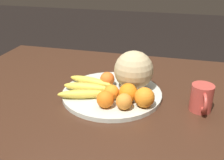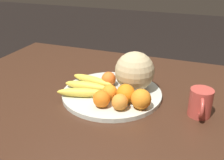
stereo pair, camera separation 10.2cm
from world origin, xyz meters
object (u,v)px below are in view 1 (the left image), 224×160
object	(u,v)px
melon	(134,70)
orange_mid_center	(124,102)
produce_tag	(130,94)
orange_front_left	(128,93)
kitchen_table	(113,116)
orange_front_right	(104,99)
orange_back_left	(112,92)
ceramic_mug	(202,98)
fruit_bowl	(112,93)
banana_bunch	(87,87)
orange_top_small	(144,97)
orange_back_right	(107,79)

from	to	relation	value
melon	orange_mid_center	xyz separation A→B (m)	(0.00, 0.17, -0.05)
melon	produce_tag	world-z (taller)	melon
orange_front_left	orange_mid_center	size ratio (longest dim) A/B	1.21
kitchen_table	orange_front_right	distance (m)	0.19
orange_mid_center	orange_back_left	bearing A→B (deg)	-44.31
orange_mid_center	ceramic_mug	bearing A→B (deg)	-161.83
fruit_bowl	orange_front_left	bearing A→B (deg)	141.58
banana_bunch	orange_front_left	distance (m)	0.18
orange_front_right	produce_tag	world-z (taller)	orange_front_right
fruit_bowl	orange_back_left	distance (m)	0.07
kitchen_table	banana_bunch	world-z (taller)	banana_bunch
produce_tag	orange_top_small	bearing A→B (deg)	141.52
orange_front_left	produce_tag	world-z (taller)	orange_front_left
orange_front_right	produce_tag	distance (m)	0.14
produce_tag	fruit_bowl	bearing A→B (deg)	6.29
ceramic_mug	banana_bunch	bearing A→B (deg)	-0.92
melon	orange_front_left	world-z (taller)	melon
fruit_bowl	orange_mid_center	size ratio (longest dim) A/B	6.80
orange_back_right	orange_top_small	size ratio (longest dim) A/B	0.83
ceramic_mug	fruit_bowl	bearing A→B (deg)	-5.38
orange_back_right	ceramic_mug	size ratio (longest dim) A/B	0.51
produce_tag	orange_back_right	bearing A→B (deg)	-14.96
melon	orange_front_right	bearing A→B (deg)	67.06
kitchen_table	orange_top_small	distance (m)	0.22
orange_back_right	orange_back_left	bearing A→B (deg)	113.48
fruit_bowl	produce_tag	size ratio (longest dim) A/B	4.27
orange_back_right	orange_mid_center	bearing A→B (deg)	122.92
orange_front_left	orange_back_left	size ratio (longest dim) A/B	1.23
orange_back_left	orange_top_small	xyz separation A→B (m)	(-0.13, 0.02, 0.01)
orange_top_small	orange_front_right	bearing A→B (deg)	15.76
melon	orange_front_left	xyz separation A→B (m)	(-0.00, 0.11, -0.04)
banana_bunch	orange_back_left	bearing A→B (deg)	159.08
kitchen_table	fruit_bowl	distance (m)	0.10
orange_front_left	produce_tag	bearing A→B (deg)	-86.94
kitchen_table	melon	distance (m)	0.21
fruit_bowl	orange_mid_center	distance (m)	0.14
orange_front_left	orange_back_left	distance (m)	0.06
orange_back_left	orange_mid_center	bearing A→B (deg)	135.69
orange_front_left	orange_front_right	world-z (taller)	orange_front_left
banana_bunch	orange_front_right	bearing A→B (deg)	131.69
orange_back_left	orange_top_small	bearing A→B (deg)	169.23
banana_bunch	orange_top_small	distance (m)	0.24
orange_front_left	kitchen_table	bearing A→B (deg)	-40.45
orange_front_left	fruit_bowl	bearing A→B (deg)	-38.42
fruit_bowl	ceramic_mug	distance (m)	0.34
orange_front_left	orange_front_right	xyz separation A→B (m)	(0.07, 0.06, -0.00)
orange_front_right	orange_mid_center	distance (m)	0.07
ceramic_mug	orange_back_right	bearing A→B (deg)	-11.80
orange_front_right	orange_front_left	bearing A→B (deg)	-140.75
orange_front_right	ceramic_mug	size ratio (longest dim) A/B	0.53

